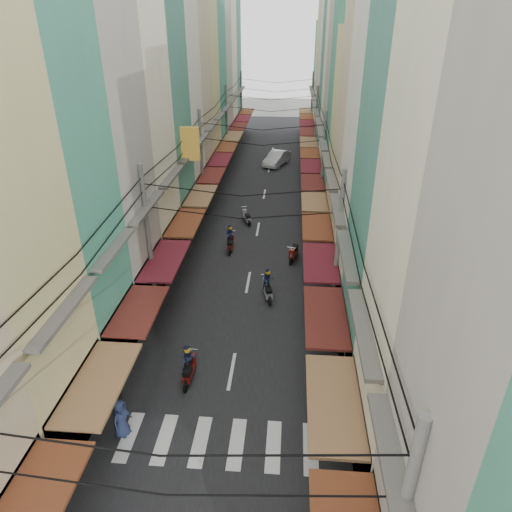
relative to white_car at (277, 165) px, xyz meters
The scene contains 15 objects.
ground 31.68m from the white_car, 91.36° to the right, with size 160.00×160.00×0.00m, color slate.
road 11.69m from the white_car, 93.69° to the right, with size 10.00×80.00×0.02m, color black.
sidewalk_left 13.74m from the white_car, 121.86° to the right, with size 3.00×80.00×0.06m, color gray.
sidewalk_right 13.01m from the white_car, 63.77° to the right, with size 3.00×80.00×0.06m, color gray.
crosswalk 37.67m from the white_car, 91.14° to the right, with size 7.55×2.40×0.01m.
building_row_left 19.97m from the white_car, 119.86° to the right, with size 7.80×67.67×23.70m.
building_row_right 19.28m from the white_car, 64.79° to the right, with size 7.80×68.98×22.59m.
utility_poles 17.93m from the white_car, 92.58° to the right, with size 10.20×66.13×8.20m.
white_car is the anchor object (origin of this frame).
bicycle 33.00m from the white_car, 80.18° to the right, with size 0.67×1.79×1.23m, color black.
moving_scooters 25.72m from the white_car, 92.20° to the right, with size 5.02×19.73×1.94m.
parked_scooters 35.53m from the white_car, 85.31° to the right, with size 13.43×13.66×1.01m.
pedestrians 31.58m from the white_car, 98.74° to the right, with size 12.92×22.12×2.24m.
market_umbrella 33.45m from the white_car, 80.27° to the right, with size 2.23×2.23×2.35m.
traffic_sign 34.79m from the white_car, 83.15° to the right, with size 0.10×0.63×2.89m.
Camera 1 is at (2.39, -18.00, 14.36)m, focal length 32.00 mm.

